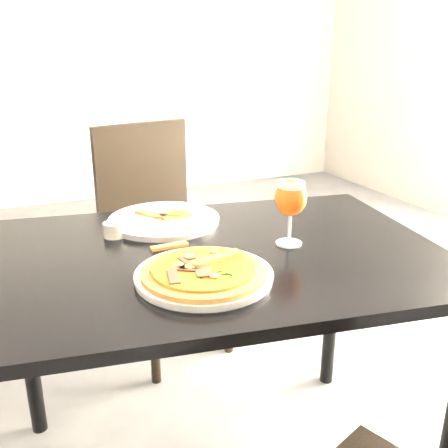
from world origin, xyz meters
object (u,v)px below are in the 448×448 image
pizza (204,271)px  chair_far (159,230)px  beer_glass (291,198)px  dining_table (212,282)px

pizza → chair_far: bearing=79.2°
chair_far → pizza: 1.00m
beer_glass → dining_table: bearing=168.7°
dining_table → beer_glass: 0.30m
dining_table → chair_far: 0.81m
beer_glass → pizza: bearing=-158.4°
chair_far → beer_glass: bearing=-94.3°
dining_table → beer_glass: (0.21, -0.04, 0.22)m
chair_far → beer_glass: 0.91m
chair_far → beer_glass: (0.11, -0.84, 0.35)m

